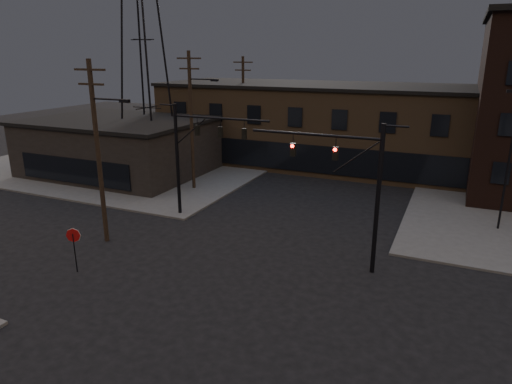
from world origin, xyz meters
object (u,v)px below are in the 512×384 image
Objects in this scene: traffic_signal_far at (192,148)px; car_crossing at (371,168)px; stop_sign at (74,240)px; traffic_signal_near at (357,181)px.

car_crossing is at bearing 61.66° from traffic_signal_far.
traffic_signal_near is at bearing 25.90° from stop_sign.
traffic_signal_near is 1.97× the size of car_crossing.
stop_sign is at bearing -154.10° from traffic_signal_near.
traffic_signal_far is at bearing 82.68° from stop_sign.
car_crossing is at bearing 97.76° from traffic_signal_near.
traffic_signal_near is 3.23× the size of stop_sign.
traffic_signal_far is 1.97× the size of car_crossing.
stop_sign is (-13.36, -6.49, -3.09)m from traffic_signal_near.
car_crossing is (9.26, 17.17, -4.34)m from traffic_signal_far.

